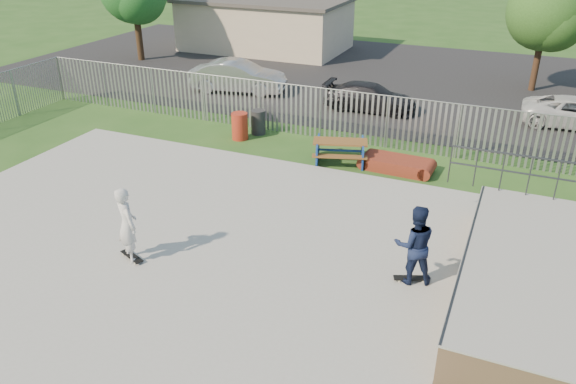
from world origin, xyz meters
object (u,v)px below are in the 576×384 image
at_px(picnic_table, 340,151).
at_px(car_silver, 238,77).
at_px(funbox, 397,164).
at_px(skater_navy, 415,245).
at_px(trash_bin_red, 240,126).
at_px(tree_mid, 546,12).
at_px(skater_white, 127,224).
at_px(car_dark, 370,97).
at_px(trash_bin_grey, 258,122).

distance_m(picnic_table, car_silver, 9.78).
distance_m(funbox, skater_navy, 6.83).
bearing_deg(skater_navy, trash_bin_red, -62.95).
bearing_deg(tree_mid, skater_white, -112.47).
xyz_separation_m(car_dark, tree_mid, (6.52, 6.36, 3.17)).
bearing_deg(funbox, car_silver, 148.99).
xyz_separation_m(car_dark, skater_navy, (4.56, -12.48, 0.50)).
relative_size(trash_bin_red, tree_mid, 0.19).
bearing_deg(funbox, trash_bin_grey, 169.68).
height_order(car_silver, car_dark, car_silver).
height_order(trash_bin_grey, tree_mid, tree_mid).
height_order(trash_bin_red, car_dark, car_dark).
bearing_deg(picnic_table, trash_bin_red, 154.20).
bearing_deg(car_silver, picnic_table, -141.32).
xyz_separation_m(picnic_table, trash_bin_grey, (-3.92, 1.46, 0.08)).
height_order(picnic_table, car_dark, car_dark).
relative_size(picnic_table, trash_bin_grey, 2.35).
bearing_deg(trash_bin_red, picnic_table, -8.31).
relative_size(picnic_table, funbox, 1.05).
height_order(trash_bin_red, skater_navy, skater_navy).
bearing_deg(funbox, skater_white, -116.82).
bearing_deg(car_silver, funbox, -134.28).
distance_m(tree_mid, skater_white, 22.54).
distance_m(trash_bin_red, skater_navy, 10.83).
distance_m(trash_bin_red, trash_bin_grey, 0.92).
relative_size(car_silver, skater_white, 2.38).
distance_m(picnic_table, skater_white, 8.69).
distance_m(car_dark, skater_white, 14.47).
distance_m(trash_bin_red, car_dark, 6.58).
distance_m(trash_bin_red, skater_white, 9.03).
bearing_deg(picnic_table, funbox, -14.69).
relative_size(picnic_table, car_dark, 0.55).
distance_m(car_silver, car_dark, 6.78).
bearing_deg(skater_white, skater_navy, -132.06).
distance_m(car_dark, tree_mid, 9.65).
bearing_deg(trash_bin_grey, car_dark, 54.75).
height_order(tree_mid, skater_white, tree_mid).
bearing_deg(picnic_table, car_dark, 78.53).
height_order(car_silver, skater_white, skater_white).
bearing_deg(tree_mid, skater_navy, -95.95).
height_order(picnic_table, trash_bin_grey, trash_bin_grey).
distance_m(trash_bin_grey, car_silver, 6.04).
relative_size(trash_bin_red, skater_navy, 0.54).
bearing_deg(trash_bin_red, skater_white, -79.58).
relative_size(trash_bin_grey, skater_navy, 0.50).
bearing_deg(trash_bin_grey, skater_navy, -45.07).
distance_m(funbox, car_silver, 11.34).
distance_m(picnic_table, car_dark, 6.13).
bearing_deg(skater_navy, funbox, -96.13).
bearing_deg(picnic_table, car_silver, 121.88).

